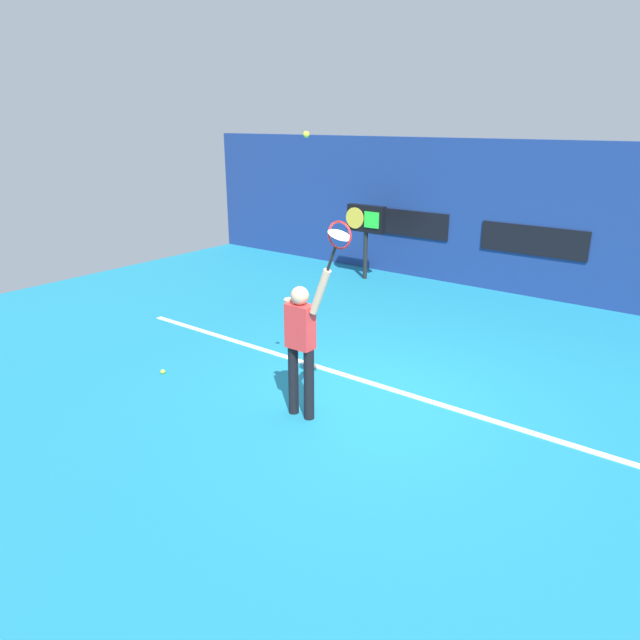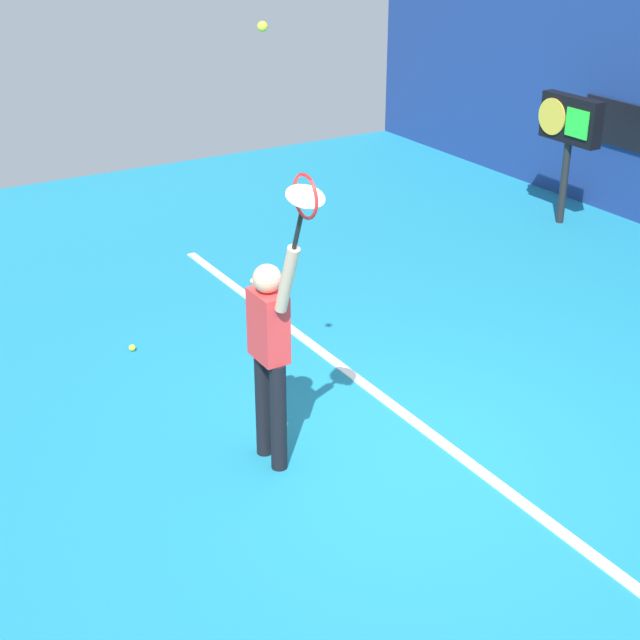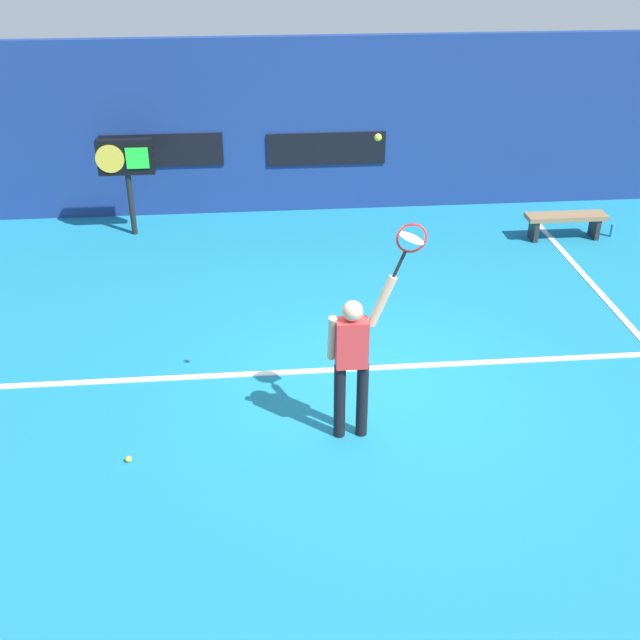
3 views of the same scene
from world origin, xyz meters
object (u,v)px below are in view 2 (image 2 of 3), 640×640
tennis_player (270,348)px  scoreboard_clock (570,125)px  tennis_racket (304,200)px  spare_ball (132,348)px  tennis_ball (263,27)px

tennis_player → scoreboard_clock: 6.87m
tennis_player → tennis_racket: bearing=-0.4°
spare_ball → tennis_player: bearing=6.2°
tennis_player → tennis_racket: 1.43m
tennis_ball → tennis_racket: bearing=12.7°
spare_ball → tennis_racket: bearing=5.0°
tennis_ball → scoreboard_clock: 7.32m
tennis_racket → spare_ball: size_ratio=9.18×
scoreboard_clock → tennis_player: bearing=-63.0°
tennis_racket → scoreboard_clock: bearing=120.9°
scoreboard_clock → tennis_ball: bearing=-62.1°
tennis_player → spare_ball: (-2.43, -0.27, -0.98)m
tennis_ball → spare_ball: 4.26m
tennis_player → tennis_ball: (0.18, -0.09, 2.39)m
tennis_ball → scoreboard_clock: bearing=117.9°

